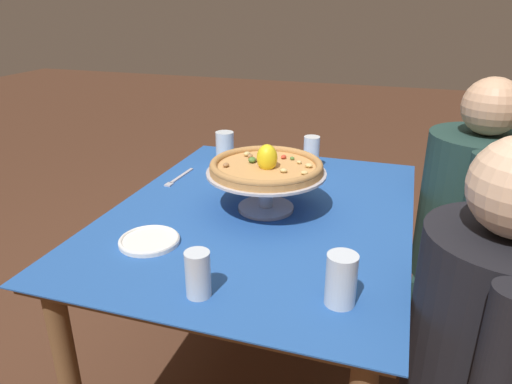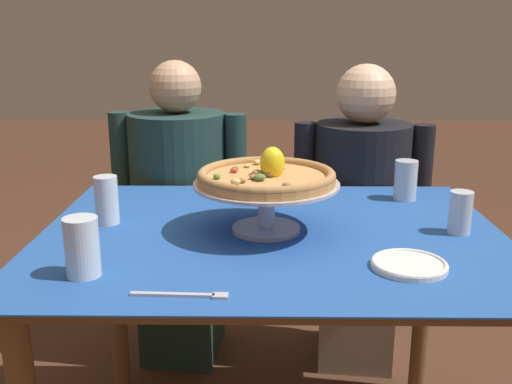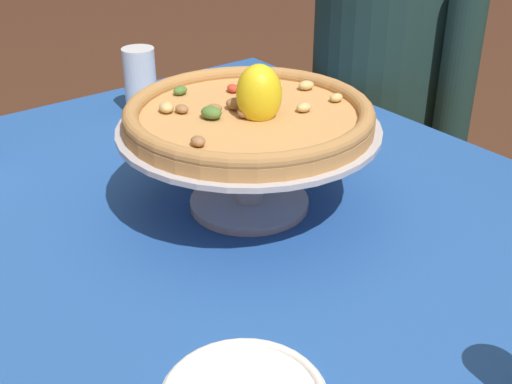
{
  "view_description": "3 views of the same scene",
  "coord_description": "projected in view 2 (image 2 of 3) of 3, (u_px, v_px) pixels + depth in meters",
  "views": [
    {
      "loc": [
        1.34,
        0.41,
        1.41
      ],
      "look_at": [
        -0.02,
        -0.03,
        0.81
      ],
      "focal_mm": 32.98,
      "sensor_mm": 36.0,
      "label": 1
    },
    {
      "loc": [
        -0.02,
        -1.48,
        1.28
      ],
      "look_at": [
        -0.04,
        0.06,
        0.85
      ],
      "focal_mm": 41.28,
      "sensor_mm": 36.0,
      "label": 2
    },
    {
      "loc": [
        0.71,
        -0.53,
        1.27
      ],
      "look_at": [
        0.02,
        -0.01,
        0.8
      ],
      "focal_mm": 47.24,
      "sensor_mm": 36.0,
      "label": 3
    }
  ],
  "objects": [
    {
      "name": "dining_table",
      "position": [
        272.0,
        270.0,
        1.6
      ],
      "size": [
        1.23,
        0.96,
        0.76
      ],
      "color": "brown",
      "rests_on": "ground"
    },
    {
      "name": "pizza_stand",
      "position": [
        266.0,
        197.0,
        1.56
      ],
      "size": [
        0.39,
        0.39,
        0.13
      ],
      "color": "#B7B7C1",
      "rests_on": "dining_table"
    },
    {
      "name": "pizza",
      "position": [
        267.0,
        176.0,
        1.54
      ],
      "size": [
        0.36,
        0.36,
        0.09
      ],
      "color": "tan",
      "rests_on": "pizza_stand"
    },
    {
      "name": "water_glass_side_left",
      "position": [
        107.0,
        203.0,
        1.63
      ],
      "size": [
        0.06,
        0.06,
        0.13
      ],
      "color": "white",
      "rests_on": "dining_table"
    },
    {
      "name": "water_glass_side_right",
      "position": [
        460.0,
        215.0,
        1.55
      ],
      "size": [
        0.06,
        0.06,
        0.11
      ],
      "color": "silver",
      "rests_on": "dining_table"
    },
    {
      "name": "water_glass_back_right",
      "position": [
        405.0,
        183.0,
        1.86
      ],
      "size": [
        0.07,
        0.07,
        0.13
      ],
      "color": "silver",
      "rests_on": "dining_table"
    },
    {
      "name": "water_glass_front_left",
      "position": [
        82.0,
        251.0,
        1.28
      ],
      "size": [
        0.08,
        0.08,
        0.13
      ],
      "color": "silver",
      "rests_on": "dining_table"
    },
    {
      "name": "side_plate",
      "position": [
        409.0,
        264.0,
        1.33
      ],
      "size": [
        0.17,
        0.17,
        0.02
      ],
      "color": "white",
      "rests_on": "dining_table"
    },
    {
      "name": "dinner_fork",
      "position": [
        185.0,
        295.0,
        1.19
      ],
      "size": [
        0.2,
        0.03,
        0.01
      ],
      "color": "#B7B7C1",
      "rests_on": "dining_table"
    },
    {
      "name": "diner_left",
      "position": [
        180.0,
        217.0,
        2.28
      ],
      "size": [
        0.52,
        0.4,
        1.17
      ],
      "color": "#1E3833",
      "rests_on": "ground"
    },
    {
      "name": "diner_right",
      "position": [
        359.0,
        222.0,
        2.25
      ],
      "size": [
        0.51,
        0.39,
        1.16
      ],
      "color": "gray",
      "rests_on": "ground"
    }
  ]
}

